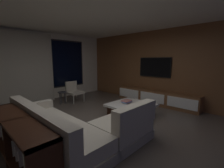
{
  "coord_description": "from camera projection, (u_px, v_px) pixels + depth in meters",
  "views": [
    {
      "loc": [
        -2.32,
        -2.6,
        1.63
      ],
      "look_at": [
        1.44,
        1.01,
        0.8
      ],
      "focal_mm": 24.7,
      "sensor_mm": 36.0,
      "label": 1
    }
  ],
  "objects": [
    {
      "name": "floor",
      "position": [
        101.0,
        128.0,
        3.69
      ],
      "size": [
        9.2,
        9.2,
        0.0
      ],
      "primitive_type": "plane",
      "color": "#564C44"
    },
    {
      "name": "back_wall_with_window",
      "position": [
        36.0,
        67.0,
        5.91
      ],
      "size": [
        6.6,
        0.3,
        2.7
      ],
      "color": "silver",
      "rests_on": "floor"
    },
    {
      "name": "media_wall",
      "position": [
        162.0,
        67.0,
        5.66
      ],
      "size": [
        0.12,
        7.8,
        2.7
      ],
      "color": "brown",
      "rests_on": "floor"
    },
    {
      "name": "ceiling",
      "position": [
        99.0,
        9.0,
        3.27
      ],
      "size": [
        8.2,
        8.2,
        0.0
      ],
      "primitive_type": "plane",
      "color": "silver"
    },
    {
      "name": "sectional_couch",
      "position": [
        74.0,
        130.0,
        2.98
      ],
      "size": [
        1.98,
        2.5,
        0.82
      ],
      "color": "#A49C8C",
      "rests_on": "floor"
    },
    {
      "name": "coffee_table",
      "position": [
        131.0,
        110.0,
        4.48
      ],
      "size": [
        1.16,
        1.16,
        0.36
      ],
      "color": "#371B10",
      "rests_on": "floor"
    },
    {
      "name": "book_stack_on_coffee_table",
      "position": [
        127.0,
        102.0,
        4.53
      ],
      "size": [
        0.28,
        0.21,
        0.1
      ],
      "color": "#85624A",
      "rests_on": "coffee_table"
    },
    {
      "name": "accent_chair_near_window",
      "position": [
        74.0,
        90.0,
        6.04
      ],
      "size": [
        0.56,
        0.58,
        0.78
      ],
      "color": "#B2ADA0",
      "rests_on": "floor"
    },
    {
      "name": "side_stool",
      "position": [
        62.0,
        94.0,
        5.67
      ],
      "size": [
        0.32,
        0.32,
        0.46
      ],
      "color": "#333338",
      "rests_on": "floor"
    },
    {
      "name": "media_console",
      "position": [
        156.0,
        98.0,
        5.66
      ],
      "size": [
        0.46,
        3.1,
        0.52
      ],
      "color": "brown",
      "rests_on": "floor"
    },
    {
      "name": "mounted_tv",
      "position": [
        155.0,
        67.0,
        5.75
      ],
      "size": [
        0.05,
        1.25,
        0.72
      ],
      "color": "black"
    },
    {
      "name": "console_table_behind_couch",
      "position": [
        18.0,
        138.0,
        2.4
      ],
      "size": [
        0.4,
        2.1,
        0.74
      ],
      "color": "#371B10",
      "rests_on": "floor"
    }
  ]
}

